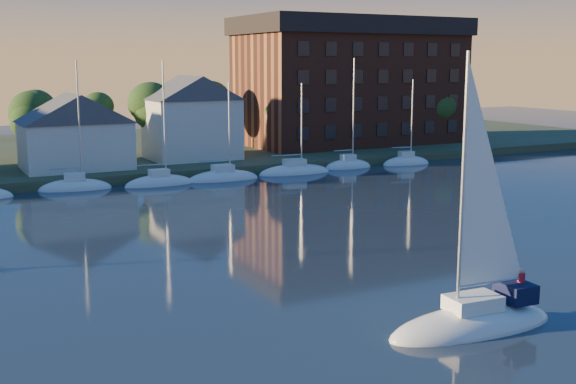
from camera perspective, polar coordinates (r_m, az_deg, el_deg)
ground at (r=33.37m, az=16.06°, el=-11.91°), size 260.00×260.00×0.00m
shoreline_land at (r=100.20m, az=-15.05°, el=2.80°), size 160.00×50.00×2.00m
wooden_dock at (r=78.14m, az=-11.25°, el=0.94°), size 120.00×3.00×1.00m
clubhouse_centre at (r=80.90m, az=-16.49°, el=4.69°), size 11.55×8.40×8.08m
clubhouse_east at (r=86.56m, az=-7.64°, el=5.93°), size 10.50×8.40×9.80m
condo_block at (r=103.37m, az=4.93°, el=8.77°), size 31.00×17.00×17.40m
tree_line at (r=88.44m, az=-12.23°, el=6.64°), size 93.40×5.40×8.90m
moored_fleet at (r=74.23m, az=-13.54°, el=0.44°), size 79.50×2.40×12.05m
hero_sailboat at (r=35.41m, az=14.54°, el=-9.52°), size 9.11×3.52×13.94m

